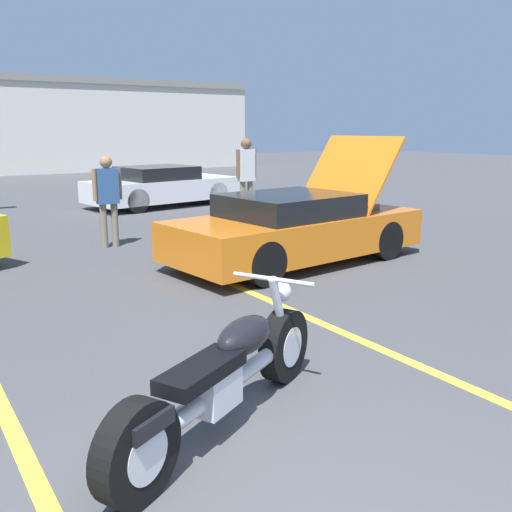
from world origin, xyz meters
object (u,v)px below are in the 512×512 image
Objects in this scene: spectator_midground at (246,171)px; parked_car_right_row at (162,187)px; motorcycle at (224,377)px; show_car_hood_open at (297,228)px; spectator_by_show_car at (108,194)px.

parked_car_right_row is at bearing 99.81° from spectator_midground.
motorcycle is 0.52× the size of show_car_hood_open.
show_car_hood_open is at bearing -106.29° from parked_car_right_row.
spectator_by_show_car is 3.84m from spectator_midground.
motorcycle is 1.40× the size of spectator_by_show_car.
motorcycle is at bearing -102.49° from spectator_by_show_car.
spectator_midground is at bearing 18.78° from spectator_by_show_car.
show_car_hood_open is 4.32m from spectator_midground.
motorcycle is 5.17m from show_car_hood_open.
spectator_midground reaches higher than motorcycle.
show_car_hood_open is (3.51, 3.79, 0.17)m from motorcycle.
show_car_hood_open is 2.31× the size of spectator_midground.
show_car_hood_open is at bearing -53.15° from spectator_by_show_car.
parked_car_right_row is 2.30× the size of spectator_midground.
show_car_hood_open is 1.00× the size of parked_car_right_row.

